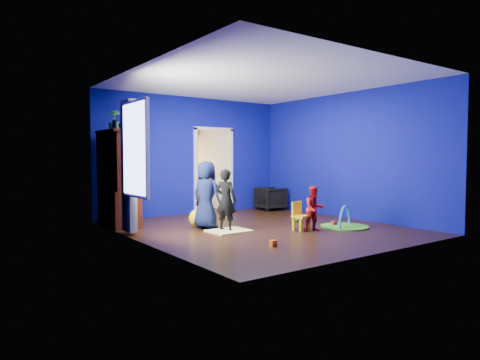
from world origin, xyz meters
TOP-DOWN VIEW (x-y plane):
  - floor at (0.00, 0.00)m, footprint 5.00×5.50m
  - ceiling at (0.00, 0.00)m, footprint 5.00×5.50m
  - wall_back at (0.00, 2.75)m, footprint 5.00×0.02m
  - wall_front at (0.00, -2.75)m, footprint 5.00×0.02m
  - wall_left at (-2.50, 0.00)m, footprint 0.02×5.50m
  - wall_right at (2.50, 0.00)m, footprint 0.02×5.50m
  - alcove at (0.60, 3.62)m, footprint 1.00×1.75m
  - armchair at (2.08, 2.20)m, footprint 0.73×0.71m
  - child_black at (-0.74, 0.16)m, footprint 0.44×0.51m
  - child_navy at (-0.90, 0.61)m, footprint 0.62×0.76m
  - toddler_red at (0.62, -0.84)m, footprint 0.50×0.45m
  - vase at (-2.20, 1.60)m, footprint 0.25×0.25m
  - potted_plant at (-2.20, 2.12)m, footprint 0.32×0.32m
  - tv_armoire at (-2.20, 1.90)m, footprint 0.58×1.14m
  - crt_tv at (-2.16, 1.90)m, footprint 0.46×0.70m
  - yellow_blanket at (-0.74, 0.06)m, footprint 0.77×0.62m
  - hopper_ball at (-0.95, 0.86)m, footprint 0.37×0.37m
  - kid_chair at (0.47, -0.64)m, footprint 0.32×0.32m
  - play_mat at (1.46, -0.87)m, footprint 0.96×0.96m
  - toy_arch at (1.46, -0.87)m, footprint 0.79×0.43m
  - window_left at (-2.48, 0.35)m, footprint 0.03×0.95m
  - curtain at (-2.37, 0.90)m, footprint 0.14×0.42m
  - doorway at (0.60, 2.75)m, footprint 1.16×0.10m
  - study_desk at (0.60, 4.26)m, footprint 0.88×0.44m
  - desk_monitor at (0.60, 4.38)m, footprint 0.40×0.05m
  - desk_lamp at (0.32, 4.32)m, footprint 0.14×0.14m
  - folding_chair at (0.60, 3.30)m, footprint 0.40×0.40m
  - book_shelf at (0.60, 4.37)m, footprint 0.88×0.24m
  - toy_0 at (1.41, -0.64)m, footprint 0.10×0.08m
  - toy_1 at (1.67, 0.82)m, footprint 0.11×0.11m
  - toy_2 at (-0.93, -1.47)m, footprint 0.10×0.08m
  - toy_3 at (1.19, 0.23)m, footprint 0.11×0.11m
  - toy_4 at (1.54, 0.48)m, footprint 0.10×0.08m

SIDE VIEW (x-z plane):
  - floor at x=0.00m, z-range -0.01..0.01m
  - play_mat at x=1.46m, z-range 0.00..0.03m
  - yellow_blanket at x=-0.74m, z-range 0.00..0.03m
  - toy_arch at x=1.46m, z-range -0.41..0.45m
  - toy_0 at x=1.41m, z-range 0.00..0.10m
  - toy_2 at x=-0.93m, z-range 0.00..0.10m
  - toy_4 at x=1.54m, z-range 0.00..0.10m
  - toy_1 at x=1.67m, z-range 0.00..0.11m
  - toy_3 at x=1.19m, z-range 0.00..0.11m
  - hopper_ball at x=-0.95m, z-range 0.00..0.37m
  - kid_chair at x=0.47m, z-range 0.00..0.50m
  - armchair at x=2.08m, z-range 0.00..0.62m
  - study_desk at x=0.60m, z-range 0.00..0.75m
  - toddler_red at x=0.62m, z-range 0.00..0.87m
  - folding_chair at x=0.60m, z-range 0.00..0.92m
  - child_black at x=-0.74m, z-range 0.00..1.19m
  - child_navy at x=-0.90m, z-range 0.00..1.34m
  - desk_lamp at x=0.32m, z-range 0.86..1.00m
  - desk_monitor at x=0.60m, z-range 0.79..1.11m
  - tv_armoire at x=-2.20m, z-range 0.00..1.96m
  - crt_tv at x=-2.16m, z-range 0.75..1.29m
  - doorway at x=0.60m, z-range 0.00..2.10m
  - alcove at x=0.60m, z-range 0.00..2.50m
  - curtain at x=-2.37m, z-range 0.05..2.45m
  - wall_back at x=0.00m, z-range 0.00..2.90m
  - wall_front at x=0.00m, z-range 0.00..2.90m
  - wall_left at x=-2.50m, z-range 0.00..2.90m
  - wall_right at x=2.50m, z-range 0.00..2.90m
  - window_left at x=-2.48m, z-range 0.77..2.33m
  - book_shelf at x=0.60m, z-range 2.00..2.04m
  - vase at x=-2.20m, z-range 1.96..2.17m
  - potted_plant at x=-2.20m, z-range 1.96..2.39m
  - ceiling at x=0.00m, z-range 2.90..2.90m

